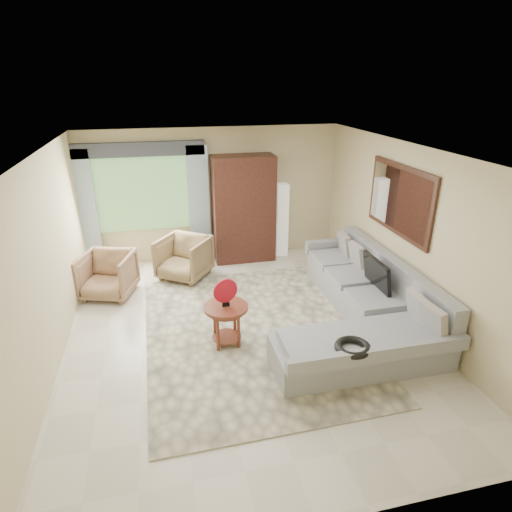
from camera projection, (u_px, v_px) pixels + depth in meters
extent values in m
plane|color=silver|center=(245.00, 332.00, 6.27)|extent=(6.00, 6.00, 0.00)
cube|color=beige|center=(252.00, 331.00, 6.27)|extent=(3.05, 4.04, 0.02)
cube|color=gray|center=(357.00, 291.00, 7.06)|extent=(0.90, 2.40, 0.40)
cube|color=gray|center=(361.00, 353.00, 5.48)|extent=(2.30, 0.80, 0.40)
cube|color=gray|center=(392.00, 274.00, 6.60)|extent=(0.20, 3.20, 0.50)
cube|color=gray|center=(329.00, 246.00, 8.09)|extent=(0.90, 0.16, 0.22)
cube|color=gray|center=(381.00, 354.00, 4.96)|extent=(2.30, 0.10, 0.18)
cube|color=black|center=(377.00, 274.00, 6.45)|extent=(0.14, 0.74, 0.48)
torus|color=black|center=(353.00, 347.00, 4.99)|extent=(0.43, 0.43, 0.09)
cylinder|color=#512515|center=(226.00, 307.00, 5.77)|extent=(0.61, 0.61, 0.04)
cylinder|color=#512515|center=(227.00, 327.00, 5.89)|extent=(0.40, 0.40, 0.55)
cylinder|color=#AB111F|center=(225.00, 291.00, 5.67)|extent=(0.34, 0.10, 0.34)
imported|color=#9E7156|center=(108.00, 275.00, 7.20)|extent=(1.02, 1.03, 0.76)
imported|color=#9D8556|center=(184.00, 258.00, 7.85)|extent=(1.17, 1.17, 0.77)
imported|color=#999999|center=(105.00, 258.00, 8.21)|extent=(0.51, 0.47, 0.48)
cube|color=black|center=(244.00, 209.00, 8.42)|extent=(1.20, 0.55, 2.10)
cube|color=silver|center=(281.00, 220.00, 8.75)|extent=(0.24, 0.24, 1.50)
cube|color=#669E59|center=(143.00, 194.00, 8.11)|extent=(1.80, 0.04, 1.40)
cube|color=#9EB7CC|center=(86.00, 212.00, 7.90)|extent=(0.40, 0.08, 2.30)
cube|color=#9EB7CC|center=(199.00, 205.00, 8.34)|extent=(0.40, 0.08, 2.30)
cube|color=#1E232D|center=(138.00, 149.00, 7.71)|extent=(2.40, 0.12, 0.26)
cube|color=black|center=(400.00, 200.00, 6.42)|extent=(0.04, 1.70, 1.05)
cube|color=white|center=(398.00, 200.00, 6.41)|extent=(0.02, 1.54, 0.90)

